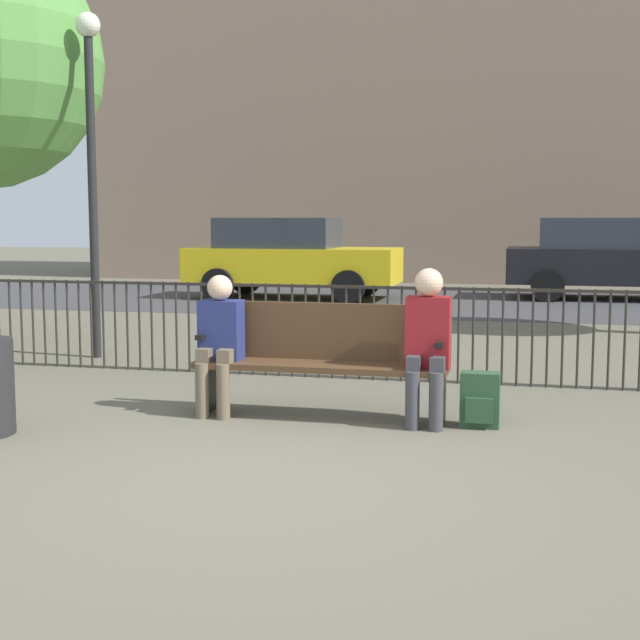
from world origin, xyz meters
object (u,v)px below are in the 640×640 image
object	(u,v)px
backpack	(480,400)
seated_person_1	(428,338)
seated_person_0	(219,337)
park_bench	(322,355)
lamp_post	(91,134)
parked_car_0	(611,257)
parked_car_1	(289,257)

from	to	relation	value
backpack	seated_person_1	bearing A→B (deg)	-175.01
seated_person_0	backpack	xyz separation A→B (m)	(2.11, 0.04, -0.44)
park_bench	backpack	world-z (taller)	park_bench
lamp_post	seated_person_0	bearing A→B (deg)	-46.22
seated_person_1	park_bench	bearing A→B (deg)	171.50
park_bench	seated_person_0	distance (m)	0.86
parked_car_0	seated_person_0	bearing A→B (deg)	-108.73
seated_person_1	parked_car_0	world-z (taller)	parked_car_0
seated_person_1	backpack	size ratio (longest dim) A/B	2.87
backpack	lamp_post	distance (m)	5.69
seated_person_1	lamp_post	bearing A→B (deg)	148.54
seated_person_1	lamp_post	xyz separation A→B (m)	(-4.14, 2.53, 1.86)
park_bench	parked_car_1	xyz separation A→B (m)	(-3.14, 10.34, 0.34)
park_bench	seated_person_0	xyz separation A→B (m)	(-0.84, -0.13, 0.15)
park_bench	parked_car_0	size ratio (longest dim) A/B	0.49
seated_person_1	parked_car_0	size ratio (longest dim) A/B	0.29
lamp_post	parked_car_1	distance (m)	8.13
seated_person_1	parked_car_0	bearing A→B (deg)	79.04
backpack	lamp_post	xyz separation A→B (m)	(-4.54, 2.50, 2.35)
seated_person_0	backpack	bearing A→B (deg)	1.09
park_bench	parked_car_0	bearing A→B (deg)	74.85
seated_person_0	parked_car_1	size ratio (longest dim) A/B	0.27
parked_car_0	parked_car_1	distance (m)	6.40
backpack	lamp_post	size ratio (longest dim) A/B	0.11
parked_car_0	seated_person_1	bearing A→B (deg)	-100.96
lamp_post	parked_car_1	world-z (taller)	lamp_post
seated_person_1	parked_car_1	bearing A→B (deg)	110.93
parked_car_0	backpack	bearing A→B (deg)	-99.06
lamp_post	backpack	bearing A→B (deg)	-28.78
park_bench	backpack	bearing A→B (deg)	-4.23
park_bench	seated_person_1	size ratio (longest dim) A/B	1.67
seated_person_0	backpack	world-z (taller)	seated_person_0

